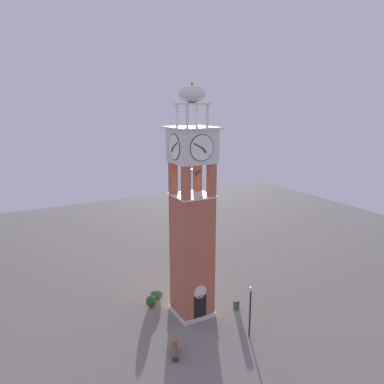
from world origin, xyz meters
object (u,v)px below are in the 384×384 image
park_bench (176,349)px  lamp_post (250,303)px  trash_bin (236,305)px  clock_tower (192,224)px

park_bench → lamp_post: lamp_post is taller
lamp_post → trash_bin: 4.51m
clock_tower → lamp_post: clock_tower is taller
clock_tower → park_bench: clock_tower is taller
lamp_post → park_bench: bearing=172.8°
clock_tower → trash_bin: (3.58, -1.28, -7.35)m
trash_bin → lamp_post: bearing=-110.6°
trash_bin → park_bench: bearing=-157.9°
clock_tower → lamp_post: size_ratio=4.56×
clock_tower → lamp_post: bearing=-65.4°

